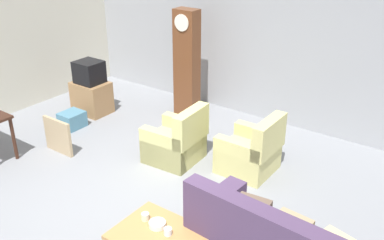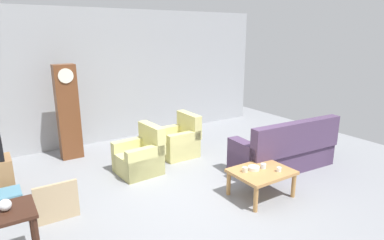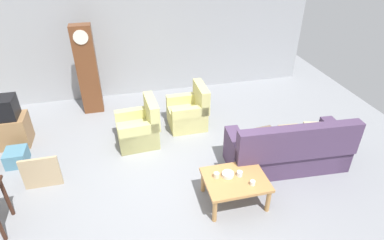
{
  "view_description": "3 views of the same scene",
  "coord_description": "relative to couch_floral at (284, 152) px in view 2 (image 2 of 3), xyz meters",
  "views": [
    {
      "loc": [
        3.35,
        -3.51,
        3.54
      ],
      "look_at": [
        0.13,
        0.96,
        0.97
      ],
      "focal_mm": 41.42,
      "sensor_mm": 36.0,
      "label": 1
    },
    {
      "loc": [
        -2.75,
        -4.18,
        2.65
      ],
      "look_at": [
        0.66,
        1.1,
        0.94
      ],
      "focal_mm": 30.29,
      "sensor_mm": 36.0,
      "label": 2
    },
    {
      "loc": [
        -0.64,
        -4.1,
        3.8
      ],
      "look_at": [
        0.48,
        0.52,
        0.85
      ],
      "focal_mm": 29.87,
      "sensor_mm": 36.0,
      "label": 3
    }
  ],
  "objects": [
    {
      "name": "armchair_olive_near",
      "position": [
        -2.49,
        1.39,
        -0.05
      ],
      "size": [
        0.84,
        0.81,
        0.92
      ],
      "color": "#CCC67A",
      "rests_on": "ground_plane"
    },
    {
      "name": "armchair_olive_far",
      "position": [
        -1.39,
        1.78,
        -0.05
      ],
      "size": [
        0.79,
        0.76,
        0.92
      ],
      "color": "#D1C97B",
      "rests_on": "ground_plane"
    },
    {
      "name": "grandfather_clock",
      "position": [
        -3.43,
        2.93,
        0.66
      ],
      "size": [
        0.44,
        0.3,
        2.02
      ],
      "color": "brown",
      "rests_on": "ground_plane"
    },
    {
      "name": "cup_white_porcelain",
      "position": [
        -1.0,
        -0.77,
        0.14
      ],
      "size": [
        0.08,
        0.08,
        0.07
      ],
      "primitive_type": "cylinder",
      "color": "white",
      "rests_on": "coffee_table_wood"
    },
    {
      "name": "framed_picture_leaning",
      "position": [
        -4.2,
        0.47,
        -0.06
      ],
      "size": [
        0.6,
        0.05,
        0.58
      ],
      "primitive_type": "cube",
      "color": "tan",
      "rests_on": "ground_plane"
    },
    {
      "name": "cup_cream_tall",
      "position": [
        -1.48,
        -0.48,
        0.15
      ],
      "size": [
        0.09,
        0.09,
        0.08
      ],
      "primitive_type": "cylinder",
      "color": "beige",
      "rests_on": "coffee_table_wood"
    },
    {
      "name": "glass_dome_cloche",
      "position": [
        -4.83,
        -0.29,
        0.46
      ],
      "size": [
        0.13,
        0.13,
        0.13
      ],
      "primitive_type": "sphere",
      "color": "silver",
      "rests_on": "console_table_dark"
    },
    {
      "name": "garage_door_wall",
      "position": [
        -2.08,
        3.7,
        1.24
      ],
      "size": [
        8.4,
        0.16,
        3.2
      ],
      "primitive_type": "cube",
      "color": "#9EA0A5",
      "rests_on": "ground_plane"
    },
    {
      "name": "couch_floral",
      "position": [
        0.0,
        0.0,
        0.0
      ],
      "size": [
        2.15,
        1.01,
        1.04
      ],
      "color": "#4C3856",
      "rests_on": "ground_plane"
    },
    {
      "name": "bowl_white_stacked",
      "position": [
        -1.3,
        -0.49,
        0.13
      ],
      "size": [
        0.19,
        0.19,
        0.06
      ],
      "primitive_type": "cylinder",
      "color": "white",
      "rests_on": "coffee_table_wood"
    },
    {
      "name": "cup_blue_rimmed",
      "position": [
        -1.12,
        -0.53,
        0.14
      ],
      "size": [
        0.09,
        0.09,
        0.08
      ],
      "primitive_type": "cylinder",
      "color": "silver",
      "rests_on": "coffee_table_wood"
    },
    {
      "name": "ground_plane",
      "position": [
        -2.08,
        0.1,
        -0.36
      ],
      "size": [
        10.4,
        10.4,
        0.0
      ],
      "primitive_type": "plane",
      "color": "gray"
    },
    {
      "name": "storage_box_blue",
      "position": [
        -4.77,
        1.23,
        -0.21
      ],
      "size": [
        0.37,
        0.41,
        0.29
      ],
      "primitive_type": "cube",
      "color": "teal",
      "rests_on": "ground_plane"
    },
    {
      "name": "coffee_table_wood",
      "position": [
        -1.2,
        -0.58,
        0.04
      ],
      "size": [
        0.96,
        0.76,
        0.46
      ],
      "color": "#B27F47",
      "rests_on": "ground_plane"
    }
  ]
}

